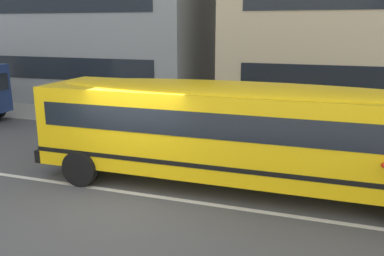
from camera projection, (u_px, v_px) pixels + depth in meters
name	position (u px, v px, depth m)	size (l,w,h in m)	color
ground_plane	(135.00, 194.00, 9.89)	(400.00, 400.00, 0.00)	#4C4C4F
sidewalk_far	(216.00, 126.00, 16.55)	(120.00, 3.00, 0.01)	gray
lane_centreline	(135.00, 194.00, 9.89)	(110.00, 0.16, 0.01)	silver
school_bus	(249.00, 128.00, 9.83)	(11.89, 2.81, 2.65)	yellow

